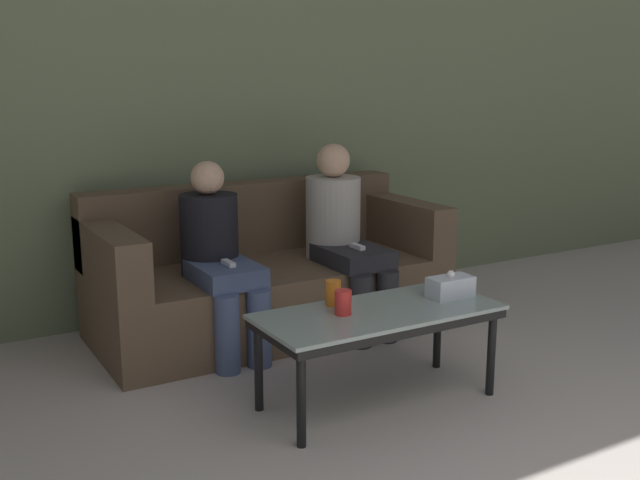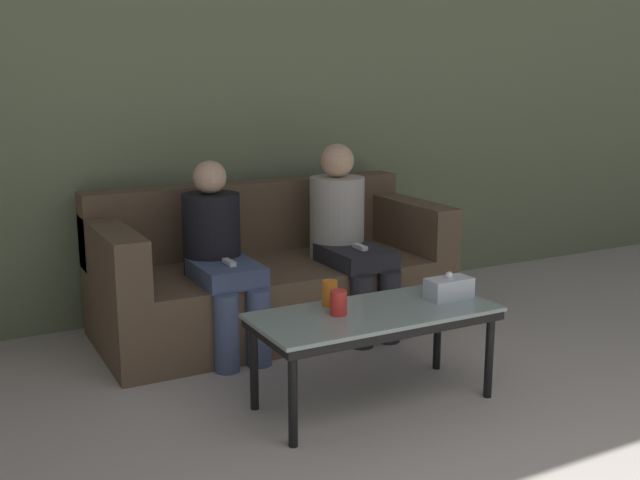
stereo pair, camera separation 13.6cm
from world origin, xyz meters
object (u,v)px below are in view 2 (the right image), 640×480
cup_near_left (330,293)px  tissue_box (449,288)px  couch (270,277)px  seated_person_mid_left (346,232)px  cup_near_right (338,303)px  coffee_table (374,320)px  seated_person_left_end (219,252)px

cup_near_left → tissue_box: bearing=-16.8°
couch → seated_person_mid_left: (0.40, -0.22, 0.27)m
cup_near_right → tissue_box: size_ratio=0.51×
cup_near_left → cup_near_right: bearing=-103.0°
cup_near_left → seated_person_mid_left: 1.02m
cup_near_right → seated_person_mid_left: size_ratio=0.10×
seated_person_mid_left → tissue_box: bearing=-90.7°
tissue_box → seated_person_mid_left: bearing=89.3°
coffee_table → seated_person_mid_left: seated_person_mid_left is taller
coffee_table → seated_person_mid_left: size_ratio=1.02×
tissue_box → seated_person_left_end: size_ratio=0.21×
tissue_box → cup_near_right: bearing=177.1°
seated_person_left_end → couch: bearing=29.3°
couch → seated_person_left_end: (-0.40, -0.22, 0.24)m
seated_person_left_end → seated_person_mid_left: size_ratio=0.95×
seated_person_left_end → tissue_box: bearing=-51.9°
coffee_table → seated_person_mid_left: bearing=66.9°
couch → tissue_box: 1.30m
coffee_table → cup_near_left: 0.24m
coffee_table → tissue_box: tissue_box is taller
cup_near_left → couch: bearing=80.8°
seated_person_left_end → coffee_table: bearing=-69.6°
seated_person_left_end → seated_person_mid_left: bearing=0.4°
seated_person_left_end → seated_person_mid_left: 0.80m
cup_near_left → seated_person_left_end: seated_person_left_end is taller
cup_near_left → seated_person_left_end: bearing=105.2°
couch → seated_person_mid_left: seated_person_mid_left is taller
coffee_table → cup_near_right: cup_near_right is taller
couch → cup_near_left: size_ratio=17.24×
cup_near_left → seated_person_left_end: 0.87m
coffee_table → seated_person_left_end: bearing=110.4°
couch → tissue_box: couch is taller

